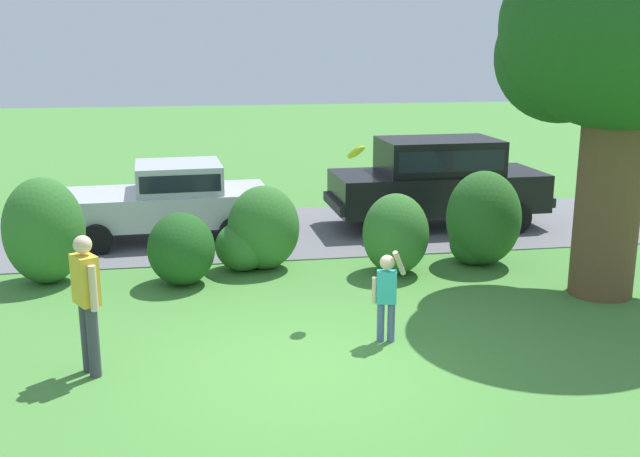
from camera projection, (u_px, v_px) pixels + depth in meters
name	position (u px, v px, depth m)	size (l,w,h in m)	color
ground_plane	(311.00, 368.00, 9.23)	(80.00, 80.00, 0.00)	#478438
driveway_strip	(261.00, 232.00, 15.79)	(28.00, 4.40, 0.02)	slate
oak_tree_large	(626.00, 44.00, 11.16)	(4.01, 3.76, 5.72)	brown
shrub_near_tree	(44.00, 231.00, 12.31)	(1.32, 1.25, 1.79)	#33702B
shrub_centre_left	(181.00, 249.00, 12.29)	(1.11, 1.19, 1.21)	#1E511C
shrub_centre	(258.00, 233.00, 13.12)	(1.50, 1.17, 1.49)	#33702B
shrub_centre_right	(396.00, 234.00, 12.86)	(1.14, 1.20, 1.41)	#33702B
shrub_far_end	(482.00, 222.00, 13.40)	(1.32, 1.43, 1.70)	#286023
parked_sedan	(169.00, 198.00, 15.11)	(4.50, 2.29, 1.56)	silver
parked_suv	(438.00, 178.00, 16.09)	(4.74, 2.18, 1.92)	black
child_thrower	(387.00, 291.00, 9.88)	(0.47, 0.23, 1.29)	#4C608C
frisbee	(356.00, 152.00, 10.58)	(0.32, 0.26, 0.28)	yellow
adult_onlooker	(87.00, 297.00, 8.84)	(0.37, 0.47, 1.74)	#3F3F4C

